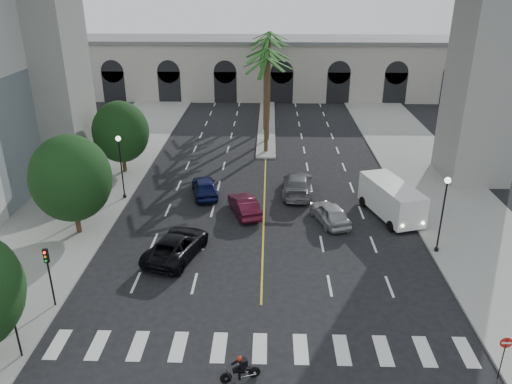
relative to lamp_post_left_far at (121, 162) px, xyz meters
name	(u,v)px	position (x,y,z in m)	size (l,w,h in m)	color
ground	(260,328)	(11.40, -16.00, -3.22)	(140.00, 140.00, 0.00)	black
sidewalk_left	(77,203)	(-3.60, -1.00, -3.15)	(8.00, 100.00, 0.15)	gray
sidewalk_right	(455,207)	(26.40, -1.00, -3.15)	(8.00, 100.00, 0.15)	gray
median	(267,125)	(11.40, 22.00, -3.12)	(2.00, 24.00, 0.20)	gray
pier_building	(268,67)	(11.40, 39.00, 1.04)	(71.00, 10.50, 8.50)	#B1AD9F
palm_a	(267,63)	(11.40, 12.00, 5.88)	(3.20, 3.20, 10.30)	#47331E
palm_b	(268,54)	(11.50, 16.00, 6.15)	(3.20, 3.20, 10.60)	#47331E
palm_c	(265,53)	(11.20, 20.00, 5.69)	(3.20, 3.20, 10.10)	#47331E
palm_d	(269,42)	(11.55, 24.00, 6.43)	(3.20, 3.20, 10.90)	#47331E
palm_e	(267,42)	(11.30, 28.00, 5.97)	(3.20, 3.20, 10.40)	#47331E
palm_f	(269,36)	(11.60, 32.00, 6.24)	(3.20, 3.20, 10.70)	#47331E
street_tree_mid	(71,178)	(-1.60, -6.00, 0.99)	(5.44, 5.44, 7.21)	#382616
street_tree_far	(121,132)	(-1.60, 6.00, 0.68)	(5.04, 5.04, 6.68)	#382616
lamp_post_left_far	(121,162)	(0.00, 0.00, 0.00)	(0.40, 0.40, 5.35)	black
lamp_post_right	(443,209)	(22.80, -8.00, 0.00)	(0.40, 0.40, 5.35)	black
traffic_signal_near	(12,315)	(0.10, -18.50, -0.71)	(0.25, 0.18, 3.65)	black
traffic_signal_far	(48,268)	(0.10, -14.50, -0.71)	(0.25, 0.18, 3.65)	black
motorcycle_rider	(241,369)	(10.62, -19.59, -2.62)	(1.80, 0.70, 1.34)	black
car_a	(330,213)	(16.27, -3.76, -2.46)	(1.80, 4.47, 1.52)	#9E9FA3
car_b	(244,205)	(9.90, -2.52, -2.48)	(1.56, 4.47, 1.47)	#490E20
car_c	(177,245)	(5.84, -8.89, -2.43)	(2.63, 5.70, 1.58)	black
car_d	(297,184)	(14.12, 1.56, -2.36)	(2.40, 5.90, 1.71)	slate
car_e	(205,187)	(6.46, 0.90, -2.42)	(1.89, 4.70, 1.60)	#0E1443
cargo_van	(391,199)	(20.91, -2.67, -1.75)	(4.00, 6.59, 2.64)	silver
pedestrian_a	(1,267)	(-3.83, -12.28, -2.09)	(0.72, 0.47, 1.97)	black
do_not_enter_sign	(505,349)	(22.22, -19.16, -1.57)	(0.56, 0.05, 2.28)	black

